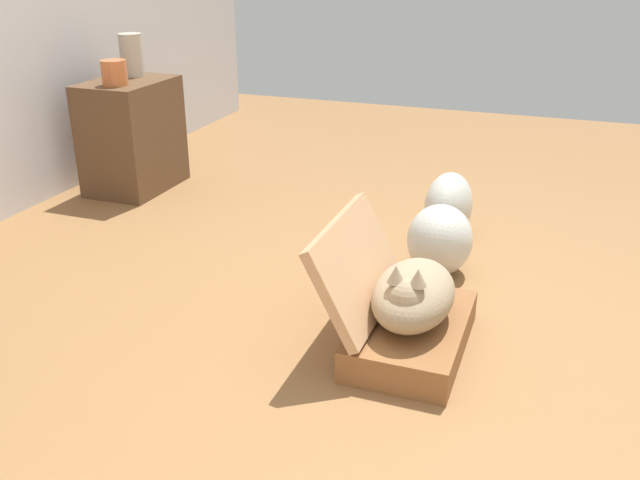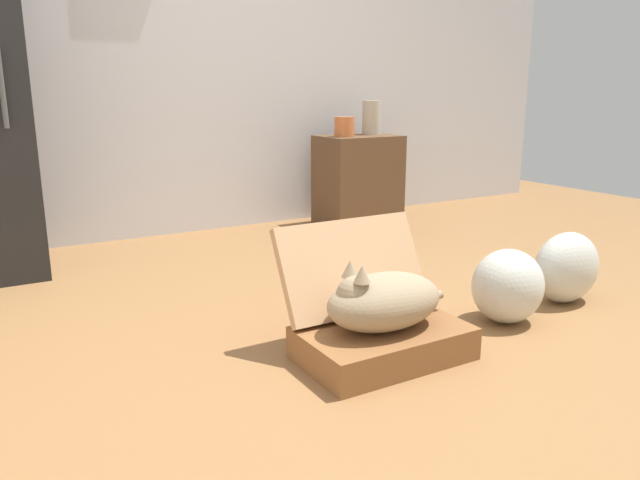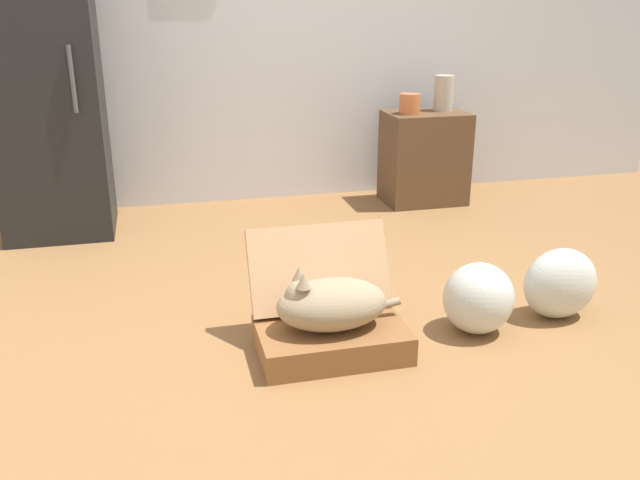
{
  "view_description": "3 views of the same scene",
  "coord_description": "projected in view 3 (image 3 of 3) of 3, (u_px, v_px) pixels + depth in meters",
  "views": [
    {
      "loc": [
        -2.03,
        -0.46,
        1.3
      ],
      "look_at": [
        0.13,
        0.33,
        0.32
      ],
      "focal_mm": 38.85,
      "sensor_mm": 36.0,
      "label": 1
    },
    {
      "loc": [
        -1.17,
        -1.64,
        0.92
      ],
      "look_at": [
        -0.12,
        0.15,
        0.41
      ],
      "focal_mm": 34.14,
      "sensor_mm": 36.0,
      "label": 2
    },
    {
      "loc": [
        -0.59,
        -2.3,
        1.32
      ],
      "look_at": [
        0.08,
        0.39,
        0.32
      ],
      "focal_mm": 37.5,
      "sensor_mm": 36.0,
      "label": 3
    }
  ],
  "objects": [
    {
      "name": "side_table",
      "position": [
        424.0,
        158.0,
        4.54
      ],
      "size": [
        0.53,
        0.38,
        0.62
      ],
      "primitive_type": "cube",
      "color": "brown",
      "rests_on": "ground"
    },
    {
      "name": "cat",
      "position": [
        329.0,
        303.0,
        2.57
      ],
      "size": [
        0.52,
        0.27,
        0.25
      ],
      "color": "#998466",
      "rests_on": "suitcase_base"
    },
    {
      "name": "plastic_bag_white",
      "position": [
        478.0,
        298.0,
        2.78
      ],
      "size": [
        0.3,
        0.27,
        0.3
      ],
      "primitive_type": "ellipsoid",
      "color": "silver",
      "rests_on": "ground"
    },
    {
      "name": "ground_plane",
      "position": [
        323.0,
        348.0,
        2.68
      ],
      "size": [
        7.68,
        7.68,
        0.0
      ],
      "primitive_type": "plane",
      "color": "olive",
      "rests_on": "ground"
    },
    {
      "name": "suitcase_base",
      "position": [
        332.0,
        340.0,
        2.63
      ],
      "size": [
        0.58,
        0.36,
        0.12
      ],
      "primitive_type": "cube",
      "color": "brown",
      "rests_on": "ground"
    },
    {
      "name": "suitcase_lid",
      "position": [
        319.0,
        268.0,
        2.74
      ],
      "size": [
        0.58,
        0.2,
        0.34
      ],
      "primitive_type": "cube",
      "rotation": [
        1.09,
        0.0,
        0.0
      ],
      "color": "tan",
      "rests_on": "suitcase_base"
    },
    {
      "name": "wall_back",
      "position": [
        237.0,
        3.0,
        4.3
      ],
      "size": [
        6.4,
        0.15,
        2.6
      ],
      "color": "silver",
      "rests_on": "ground"
    },
    {
      "name": "refrigerator",
      "position": [
        46.0,
        89.0,
        3.77
      ],
      "size": [
        0.6,
        0.61,
        1.68
      ],
      "color": "black",
      "rests_on": "ground"
    },
    {
      "name": "vase_short",
      "position": [
        444.0,
        93.0,
        4.46
      ],
      "size": [
        0.13,
        0.13,
        0.23
      ],
      "primitive_type": "cylinder",
      "color": "#B7AD99",
      "rests_on": "side_table"
    },
    {
      "name": "plastic_bag_clear",
      "position": [
        560.0,
        283.0,
        2.9
      ],
      "size": [
        0.33,
        0.22,
        0.32
      ],
      "primitive_type": "ellipsoid",
      "color": "silver",
      "rests_on": "ground"
    },
    {
      "name": "vase_tall",
      "position": [
        410.0,
        104.0,
        4.35
      ],
      "size": [
        0.13,
        0.13,
        0.13
      ],
      "primitive_type": "cylinder",
      "color": "#CC6B38",
      "rests_on": "side_table"
    }
  ]
}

